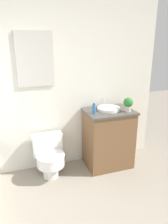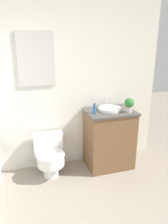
% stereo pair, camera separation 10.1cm
% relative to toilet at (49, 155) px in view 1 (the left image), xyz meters
% --- Properties ---
extents(wall_back, '(3.54, 0.07, 2.50)m').
position_rel_toilet_xyz_m(wall_back, '(-0.03, 0.28, 0.95)').
color(wall_back, silver).
rests_on(wall_back, ground_plane).
extents(toilet, '(0.43, 0.50, 0.58)m').
position_rel_toilet_xyz_m(toilet, '(0.00, 0.00, 0.00)').
color(toilet, white).
rests_on(toilet, ground_plane).
extents(vanity, '(0.69, 0.52, 0.88)m').
position_rel_toilet_xyz_m(vanity, '(0.89, -0.02, 0.13)').
color(vanity, brown).
rests_on(vanity, ground_plane).
extents(sink, '(0.33, 0.36, 0.13)m').
position_rel_toilet_xyz_m(sink, '(0.89, 0.00, 0.59)').
color(sink, white).
rests_on(sink, vanity).
extents(soap_bottle, '(0.05, 0.05, 0.14)m').
position_rel_toilet_xyz_m(soap_bottle, '(0.63, -0.06, 0.63)').
color(soap_bottle, '#2D6BB2').
rests_on(soap_bottle, vanity).
extents(potted_plant, '(0.13, 0.13, 0.20)m').
position_rel_toilet_xyz_m(potted_plant, '(1.11, -0.15, 0.69)').
color(potted_plant, beige).
rests_on(potted_plant, vanity).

